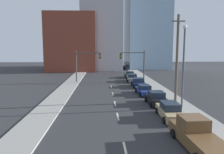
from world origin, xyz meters
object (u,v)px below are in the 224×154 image
sedan_tan (170,111)px  sedan_black (156,98)px  traffic_signal_left (84,62)px  sedan_navy (139,83)px  pickup_truck_brown (198,136)px  sedan_blue (144,90)px  utility_pole_right_mid (177,58)px  sedan_gray (132,78)px  sedan_green (130,75)px  street_lamp (184,61)px  traffic_signal_right (137,62)px

sedan_tan → sedan_black: (-0.02, 5.18, 0.01)m
traffic_signal_left → sedan_navy: 11.68m
pickup_truck_brown → sedan_blue: (-0.37, 17.01, -0.13)m
utility_pole_right_mid → sedan_gray: 17.44m
sedan_green → sedan_blue: bearing=-91.2°
sedan_black → sedan_blue: (-0.39, 5.62, -0.05)m
street_lamp → sedan_navy: street_lamp is taller
sedan_blue → sedan_gray: sedan_gray is taller
sedan_black → sedan_blue: sedan_black is taller
sedan_tan → sedan_blue: bearing=93.8°
traffic_signal_left → sedan_tan: 24.67m
traffic_signal_left → utility_pole_right_mid: (12.78, -15.86, 1.42)m
utility_pole_right_mid → sedan_navy: size_ratio=2.41×
utility_pole_right_mid → sedan_navy: bearing=105.6°
traffic_signal_right → sedan_navy: (-0.50, -5.32, -3.33)m
street_lamp → sedan_gray: size_ratio=1.93×
traffic_signal_right → sedan_black: bearing=-91.0°
pickup_truck_brown → sedan_green: size_ratio=1.39×
pickup_truck_brown → sedan_navy: (-0.19, 23.16, -0.08)m
utility_pole_right_mid → pickup_truck_brown: 13.73m
sedan_tan → sedan_gray: size_ratio=1.02×
traffic_signal_right → sedan_gray: (-0.80, 0.61, -3.34)m
sedan_blue → traffic_signal_left: bearing=127.2°
sedan_blue → sedan_green: 17.93m
street_lamp → sedan_black: bearing=141.6°
traffic_signal_right → sedan_green: 7.32m
sedan_tan → sedan_green: (-0.29, 28.74, -0.04)m
sedan_tan → sedan_green: bearing=92.2°
sedan_black → utility_pole_right_mid: bearing=22.9°
traffic_signal_right → sedan_green: traffic_signal_right is taller
traffic_signal_left → sedan_tan: traffic_signal_left is taller
sedan_black → sedan_tan: bearing=-91.2°
pickup_truck_brown → sedan_black: bearing=87.6°
sedan_green → traffic_signal_left: bearing=-147.4°
sedan_navy → street_lamp: bearing=-80.2°
pickup_truck_brown → sedan_green: 34.94m
traffic_signal_left → sedan_green: 12.21m
pickup_truck_brown → street_lamp: bearing=73.5°
sedan_black → sedan_green: size_ratio=0.96×
traffic_signal_right → sedan_tan: traffic_signal_right is taller
utility_pole_right_mid → sedan_gray: (-3.23, 16.47, -4.76)m
traffic_signal_left → utility_pole_right_mid: utility_pole_right_mid is taller
sedan_blue → sedan_green: size_ratio=1.07×
traffic_signal_left → sedan_black: bearing=-59.5°
traffic_signal_left → sedan_gray: size_ratio=1.30×
pickup_truck_brown → sedan_tan: (0.04, 6.20, -0.08)m
sedan_gray → sedan_tan: bearing=-87.2°
utility_pole_right_mid → sedan_tan: 8.43m
traffic_signal_left → sedan_green: traffic_signal_left is taller
traffic_signal_right → sedan_green: bearing=94.9°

